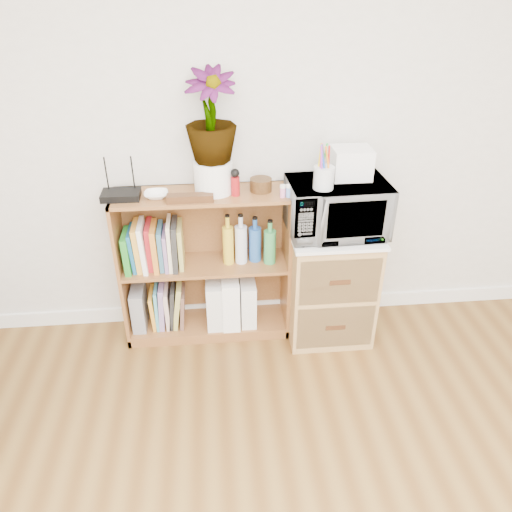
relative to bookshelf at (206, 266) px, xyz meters
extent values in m
cube|color=white|center=(0.35, 0.14, -0.42)|extent=(4.00, 0.02, 0.10)
cube|color=brown|center=(0.00, 0.00, 0.00)|extent=(1.00, 0.30, 0.95)
cube|color=#9E7542|center=(0.75, -0.08, -0.12)|extent=(0.50, 0.45, 0.70)
imported|color=silver|center=(0.75, -0.08, 0.40)|extent=(0.56, 0.39, 0.30)
cylinder|color=silver|center=(0.65, -0.16, 0.61)|extent=(0.11, 0.11, 0.12)
cube|color=white|center=(0.83, -0.02, 0.63)|extent=(0.21, 0.18, 0.17)
cube|color=black|center=(-0.43, -0.02, 0.49)|extent=(0.21, 0.14, 0.04)
imported|color=white|center=(-0.24, -0.03, 0.49)|extent=(0.13, 0.13, 0.03)
cylinder|color=white|center=(0.07, 0.02, 0.57)|extent=(0.21, 0.21, 0.18)
imported|color=#3A6F2C|center=(0.07, 0.02, 0.90)|extent=(0.27, 0.27, 0.48)
cube|color=#3C2310|center=(-0.06, -0.10, 0.49)|extent=(0.25, 0.06, 0.04)
cylinder|color=maroon|center=(0.19, -0.04, 0.53)|extent=(0.05, 0.05, 0.11)
cylinder|color=#321E0D|center=(0.33, 0.01, 0.51)|extent=(0.12, 0.12, 0.07)
cube|color=pink|center=(0.48, -0.09, 0.50)|extent=(0.10, 0.04, 0.05)
cube|color=gray|center=(-0.43, 0.00, -0.27)|extent=(0.08, 0.22, 0.27)
cube|color=silver|center=(0.04, -0.01, -0.25)|extent=(0.10, 0.25, 0.31)
cube|color=white|center=(0.14, -0.01, -0.24)|extent=(0.11, 0.27, 0.33)
cube|color=white|center=(0.25, -0.01, -0.26)|extent=(0.09, 0.24, 0.29)
cube|color=#228125|center=(-0.44, 0.00, 0.14)|extent=(0.04, 0.20, 0.23)
cube|color=#165685|center=(-0.41, 0.00, 0.15)|extent=(0.03, 0.20, 0.25)
cube|color=gold|center=(-0.38, 0.00, 0.16)|extent=(0.04, 0.20, 0.28)
cube|color=white|center=(-0.35, 0.00, 0.17)|extent=(0.04, 0.20, 0.29)
cube|color=#AF1E25|center=(-0.32, 0.00, 0.16)|extent=(0.03, 0.20, 0.27)
cube|color=orange|center=(-0.28, 0.00, 0.16)|extent=(0.03, 0.20, 0.27)
cube|color=#376984|center=(-0.25, 0.00, 0.15)|extent=(0.03, 0.20, 0.25)
cube|color=gray|center=(-0.22, 0.00, 0.14)|extent=(0.02, 0.20, 0.23)
cube|color=beige|center=(-0.20, 0.00, 0.17)|extent=(0.02, 0.20, 0.30)
cube|color=#282828|center=(-0.17, 0.00, 0.17)|extent=(0.04, 0.20, 0.29)
cube|color=tan|center=(-0.14, 0.00, 0.15)|extent=(0.03, 0.20, 0.26)
cylinder|color=gold|center=(0.14, 0.00, 0.18)|extent=(0.06, 0.06, 0.31)
cylinder|color=silver|center=(0.22, 0.00, 0.18)|extent=(0.07, 0.07, 0.30)
cylinder|color=#2355A4|center=(0.30, 0.00, 0.16)|extent=(0.07, 0.07, 0.28)
cylinder|color=#34904A|center=(0.38, 0.00, 0.16)|extent=(0.07, 0.07, 0.27)
cylinder|color=gold|center=(0.47, 0.00, 0.17)|extent=(0.07, 0.07, 0.28)
cylinder|color=silver|center=(0.55, 0.00, 0.18)|extent=(0.06, 0.06, 0.31)
cube|color=orange|center=(-0.34, 0.00, -0.29)|extent=(0.03, 0.19, 0.24)
cube|color=teal|center=(-0.31, 0.00, -0.27)|extent=(0.02, 0.19, 0.28)
cube|color=#8D70A8|center=(-0.28, 0.00, -0.26)|extent=(0.05, 0.19, 0.30)
cube|color=#CCAB9F|center=(-0.25, 0.00, -0.27)|extent=(0.03, 0.19, 0.26)
cube|color=black|center=(-0.22, 0.00, -0.27)|extent=(0.05, 0.19, 0.28)
cube|color=tan|center=(-0.19, 0.00, -0.26)|extent=(0.07, 0.19, 0.30)
cube|color=brown|center=(-0.16, 0.00, -0.28)|extent=(0.04, 0.19, 0.24)
camera|label=1|loc=(0.06, -2.57, 1.58)|focal=35.00mm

